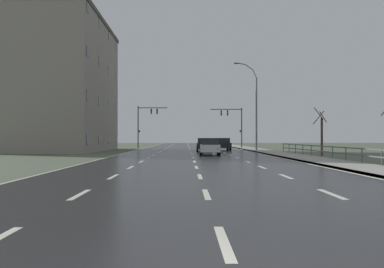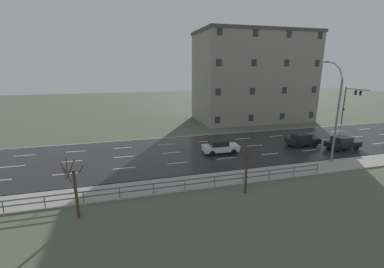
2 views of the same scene
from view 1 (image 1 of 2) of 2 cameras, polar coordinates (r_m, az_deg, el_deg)
ground_plane at (r=52.42m, az=-0.22°, el=-2.32°), size 160.00×160.00×0.12m
road_asphalt_strip at (r=64.40m, az=-0.34°, el=-1.92°), size 14.00×120.00×0.03m
sidewalk_right at (r=65.03m, az=7.11°, el=-1.86°), size 3.00×120.00×0.12m
guardrail at (r=30.61m, az=19.08°, el=-2.15°), size 0.07×32.96×1.00m
street_lamp_midground at (r=49.66m, az=8.42°, el=3.45°), size 2.69×0.24×10.30m
traffic_signal_right at (r=64.67m, az=5.65°, el=1.81°), size 4.84×0.36×6.16m
traffic_signal_left at (r=65.79m, az=-6.32°, el=1.92°), size 4.59×0.36×6.46m
car_near_right at (r=49.99m, az=1.66°, el=-1.42°), size 1.90×4.13×1.57m
car_far_left at (r=38.88m, az=2.40°, el=-1.67°), size 1.95×4.16×1.57m
car_mid_centre at (r=53.96m, az=4.13°, el=-1.35°), size 1.95×4.16×1.57m
brick_building at (r=54.82m, az=-17.47°, el=6.22°), size 11.45×20.89×15.97m
bare_tree_mid at (r=38.97m, az=16.97°, el=-0.02°), size 1.11×1.40×4.27m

